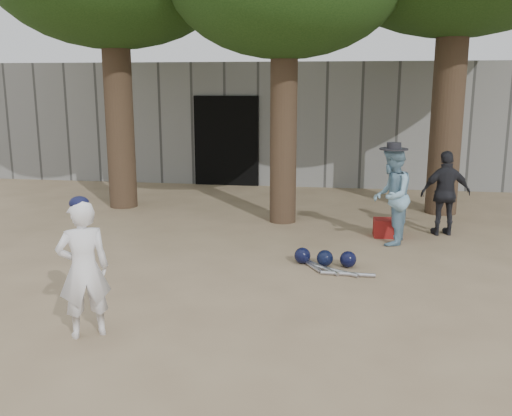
% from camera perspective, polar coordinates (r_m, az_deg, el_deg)
% --- Properties ---
extents(ground, '(70.00, 70.00, 0.00)m').
position_cam_1_polar(ground, '(6.72, -6.47, -9.60)').
color(ground, '#937C5E').
rests_on(ground, ground).
extents(boy_player, '(0.61, 0.56, 1.40)m').
position_cam_1_polar(boy_player, '(5.93, -16.86, -5.88)').
color(boy_player, white).
rests_on(boy_player, ground).
extents(spectator_blue, '(0.71, 0.84, 1.54)m').
position_cam_1_polar(spectator_blue, '(9.18, 13.39, 1.16)').
color(spectator_blue, '#7DA8C1').
rests_on(spectator_blue, ground).
extents(spectator_dark, '(0.88, 0.50, 1.42)m').
position_cam_1_polar(spectator_dark, '(9.99, 18.43, 1.40)').
color(spectator_dark, black).
rests_on(spectator_dark, ground).
extents(red_bag, '(0.43, 0.34, 0.30)m').
position_cam_1_polar(red_bag, '(9.72, 12.92, -1.95)').
color(red_bag, maroon).
rests_on(red_bag, ground).
extents(back_building, '(16.00, 5.24, 3.00)m').
position_cam_1_polar(back_building, '(16.45, 2.97, 8.90)').
color(back_building, gray).
rests_on(back_building, ground).
extents(helmet_row, '(0.87, 0.31, 0.23)m').
position_cam_1_polar(helmet_row, '(8.06, 6.91, -4.95)').
color(helmet_row, black).
rests_on(helmet_row, ground).
extents(bat_pile, '(1.10, 0.77, 0.06)m').
position_cam_1_polar(bat_pile, '(7.88, 7.19, -6.05)').
color(bat_pile, '#ABAAB1').
rests_on(bat_pile, ground).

